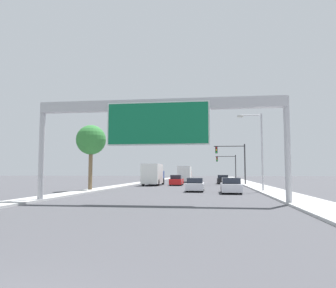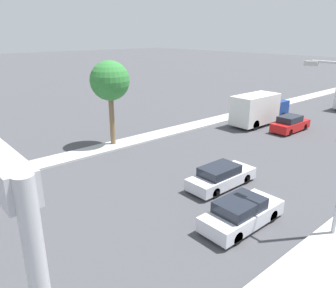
% 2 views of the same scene
% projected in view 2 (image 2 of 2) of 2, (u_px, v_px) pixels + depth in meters
% --- Properties ---
extents(median_strip_left, '(2.00, 120.00, 0.15)m').
position_uv_depth(median_strip_left, '(297.00, 100.00, 45.89)').
color(median_strip_left, '#B6B6B6').
rests_on(median_strip_left, ground).
extents(car_far_right, '(1.75, 4.41, 1.54)m').
position_uv_depth(car_far_right, '(290.00, 124.00, 31.41)').
color(car_far_right, red).
rests_on(car_far_right, ground).
extents(car_near_right, '(1.77, 4.69, 1.39)m').
position_uv_depth(car_near_right, '(221.00, 177.00, 20.12)').
color(car_near_right, silver).
rests_on(car_near_right, ground).
extents(car_mid_right, '(1.85, 4.60, 1.46)m').
position_uv_depth(car_mid_right, '(241.00, 213.00, 16.01)').
color(car_mid_right, silver).
rests_on(car_mid_right, ground).
extents(truck_box_secondary, '(2.43, 7.31, 3.16)m').
position_uv_depth(truck_box_secondary, '(259.00, 109.00, 33.52)').
color(truck_box_secondary, navy).
rests_on(truck_box_secondary, ground).
extents(palm_tree_background, '(3.17, 3.17, 7.02)m').
position_uv_depth(palm_tree_background, '(110.00, 82.00, 26.00)').
color(palm_tree_background, brown).
rests_on(palm_tree_background, ground).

